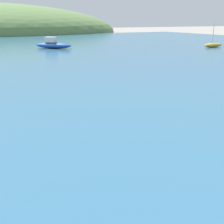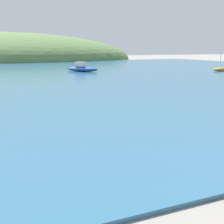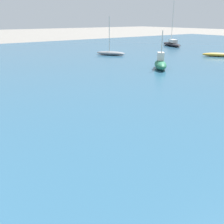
{
  "view_description": "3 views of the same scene",
  "coord_description": "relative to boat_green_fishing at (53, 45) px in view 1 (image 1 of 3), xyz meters",
  "views": [
    {
      "loc": [
        -3.7,
        1.44,
        2.97
      ],
      "look_at": [
        -0.78,
        7.37,
        0.98
      ],
      "focal_mm": 50.0,
      "sensor_mm": 36.0,
      "label": 1
    },
    {
      "loc": [
        -6.91,
        -2.24,
        2.91
      ],
      "look_at": [
        -2.99,
        6.41,
        0.93
      ],
      "focal_mm": 50.0,
      "sensor_mm": 36.0,
      "label": 2
    },
    {
      "loc": [
        4.99,
        2.91,
        3.91
      ],
      "look_at": [
        -0.9,
        7.26,
        1.29
      ],
      "focal_mm": 42.0,
      "sensor_mm": 36.0,
      "label": 3
    }
  ],
  "objects": [
    {
      "name": "water",
      "position": [
        -5.03,
        -0.52,
        -0.41
      ],
      "size": [
        80.0,
        60.0,
        0.1
      ],
      "primitive_type": "cube",
      "color": "#2D5B7A",
      "rests_on": "ground"
    },
    {
      "name": "boat_green_fishing",
      "position": [
        0.0,
        0.0,
        0.0
      ],
      "size": [
        3.57,
        3.62,
        1.12
      ],
      "color": "#1E4793",
      "rests_on": "water"
    },
    {
      "name": "boat_white_sailboat",
      "position": [
        15.35,
        -6.03,
        -0.13
      ],
      "size": [
        2.5,
        0.81,
        2.41
      ],
      "color": "gold",
      "rests_on": "water"
    }
  ]
}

